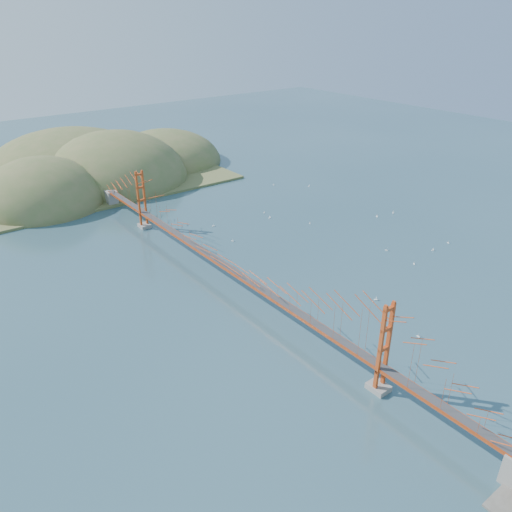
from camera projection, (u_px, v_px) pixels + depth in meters
ground at (230, 286)px, 78.85m from camera, size 320.00×320.00×0.00m
bridge at (228, 246)px, 75.86m from camera, size 2.20×94.40×12.00m
far_headlands at (85, 179)px, 128.73m from camera, size 84.00×58.00×25.00m
sailboat_3 at (264, 212)px, 107.07m from camera, size 0.56×0.56×0.58m
sailboat_7 at (270, 217)px, 104.50m from camera, size 0.54×0.44×0.63m
sailboat_14 at (414, 264)px, 85.62m from camera, size 0.61×0.61×0.64m
sailboat_12 at (213, 226)px, 100.54m from camera, size 0.62×0.62×0.68m
sailboat_15 at (274, 185)px, 124.07m from camera, size 0.50×0.50×0.56m
sailboat_16 at (233, 241)px, 94.09m from camera, size 0.55×0.55×0.60m
sailboat_4 at (377, 216)px, 105.14m from camera, size 0.68×0.68×0.73m
sailboat_10 at (418, 336)px, 66.72m from camera, size 0.40×0.50×0.59m
sailboat_1 at (387, 250)px, 90.46m from camera, size 0.62×0.62×0.70m
sailboat_2 at (433, 250)px, 90.44m from camera, size 0.54×0.54×0.58m
sailboat_5 at (448, 242)px, 93.40m from camera, size 0.43×0.50×0.58m
sailboat_8 at (310, 223)px, 101.79m from camera, size 0.55×0.55×0.58m
sailboat_9 at (393, 213)px, 106.87m from camera, size 0.71×0.71×0.74m
sailboat_6 at (376, 299)px, 75.09m from camera, size 0.69×0.69×0.72m
sailboat_17 at (309, 186)px, 123.06m from camera, size 0.50×0.42×0.58m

